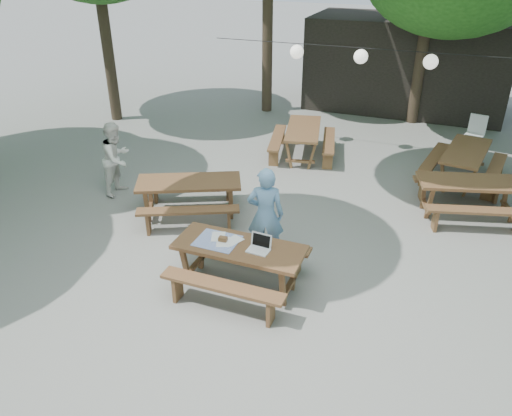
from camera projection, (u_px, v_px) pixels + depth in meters
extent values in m
plane|color=slate|center=(288.00, 280.00, 8.06)|extent=(80.00, 80.00, 0.00)
cube|color=black|center=(407.00, 63.00, 15.85)|extent=(6.00, 3.00, 2.80)
cube|color=brown|center=(239.00, 247.00, 7.59)|extent=(2.00, 0.80, 0.06)
cube|color=brown|center=(222.00, 286.00, 7.19)|extent=(1.90, 0.28, 0.05)
cube|color=brown|center=(255.00, 241.00, 8.25)|extent=(1.90, 0.28, 0.05)
cube|color=brown|center=(240.00, 268.00, 7.77)|extent=(1.70, 0.70, 0.69)
cube|color=brown|center=(189.00, 182.00, 9.64)|extent=(2.15, 1.58, 0.06)
cube|color=brown|center=(188.00, 210.00, 9.20)|extent=(1.84, 1.07, 0.05)
cube|color=brown|center=(191.00, 181.00, 10.34)|extent=(1.84, 1.07, 0.05)
cube|color=brown|center=(190.00, 199.00, 9.82)|extent=(1.84, 1.36, 0.69)
cube|color=brown|center=(472.00, 182.00, 9.64)|extent=(2.14, 1.31, 0.06)
cube|color=brown|center=(479.00, 210.00, 9.20)|extent=(1.90, 0.79, 0.05)
cube|color=brown|center=(460.00, 181.00, 10.34)|extent=(1.90, 0.79, 0.05)
cube|color=brown|center=(468.00, 200.00, 9.82)|extent=(1.83, 1.14, 0.69)
cube|color=brown|center=(303.00, 129.00, 12.39)|extent=(1.22, 2.13, 0.06)
cube|color=brown|center=(329.00, 140.00, 12.43)|extent=(0.69, 1.91, 0.05)
cube|color=brown|center=(277.00, 138.00, 12.60)|extent=(0.69, 1.91, 0.05)
cube|color=brown|center=(303.00, 143.00, 12.57)|extent=(1.06, 1.81, 0.69)
cube|color=brown|center=(467.00, 151.00, 11.07)|extent=(1.11, 2.10, 0.06)
cube|color=brown|center=(495.00, 168.00, 10.91)|extent=(0.58, 1.92, 0.05)
cube|color=brown|center=(435.00, 157.00, 11.49)|extent=(0.58, 1.92, 0.05)
cube|color=brown|center=(463.00, 167.00, 11.25)|extent=(0.96, 1.79, 0.69)
imported|color=#6D9CC7|center=(266.00, 215.00, 8.24)|extent=(0.70, 0.56, 1.68)
imported|color=white|center=(117.00, 158.00, 10.52)|extent=(0.60, 0.77, 1.58)
cube|color=silver|center=(474.00, 135.00, 12.90)|extent=(0.52, 0.52, 0.04)
cube|color=silver|center=(478.00, 124.00, 12.92)|extent=(0.44, 0.13, 0.48)
cube|color=silver|center=(472.00, 143.00, 13.00)|extent=(0.50, 0.50, 0.38)
cube|color=white|center=(258.00, 251.00, 7.44)|extent=(0.34, 0.25, 0.02)
cube|color=white|center=(261.00, 240.00, 7.48)|extent=(0.33, 0.08, 0.23)
cube|color=black|center=(261.00, 241.00, 7.47)|extent=(0.28, 0.06, 0.19)
cube|color=#3757BD|center=(217.00, 241.00, 7.70)|extent=(0.66, 0.56, 0.01)
cube|color=white|center=(223.00, 242.00, 7.66)|extent=(0.31, 0.36, 0.00)
cube|color=white|center=(233.00, 240.00, 7.69)|extent=(0.31, 0.35, 0.00)
cube|color=white|center=(218.00, 237.00, 7.79)|extent=(0.30, 0.35, 0.00)
cube|color=brown|center=(223.00, 239.00, 7.66)|extent=(0.14, 0.10, 0.06)
cylinder|color=black|center=(392.00, 50.00, 11.59)|extent=(9.00, 0.02, 0.02)
sphere|color=white|center=(297.00, 52.00, 12.43)|extent=(0.34, 0.34, 0.34)
sphere|color=white|center=(361.00, 57.00, 11.91)|extent=(0.34, 0.34, 0.34)
sphere|color=white|center=(431.00, 62.00, 11.40)|extent=(0.34, 0.34, 0.34)
cylinder|color=#2D2319|center=(106.00, 39.00, 14.27)|extent=(0.32, 0.32, 4.73)
cylinder|color=#2D2319|center=(267.00, 27.00, 14.95)|extent=(0.32, 0.32, 5.12)
cylinder|color=#2D2319|center=(422.00, 49.00, 14.11)|extent=(0.32, 0.32, 4.29)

